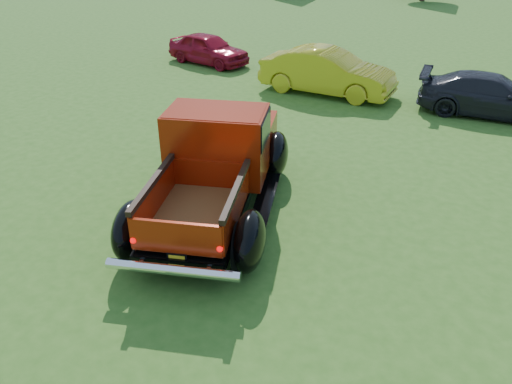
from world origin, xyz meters
TOP-DOWN VIEW (x-y plane):
  - ground at (0.00, 0.00)m, footprint 120.00×120.00m
  - pickup_truck at (-0.87, 0.94)m, footprint 3.82×5.67m
  - show_car_red at (-7.00, 10.08)m, footprint 3.63×1.94m
  - show_car_yellow at (-1.50, 8.69)m, footprint 4.36×1.53m
  - show_car_grey at (3.46, 9.02)m, footprint 4.21×2.02m

SIDE VIEW (x-z plane):
  - ground at x=0.00m, z-range 0.00..0.00m
  - show_car_red at x=-7.00m, z-range 0.00..1.17m
  - show_car_grey at x=3.46m, z-range 0.00..1.18m
  - show_car_yellow at x=-1.50m, z-range 0.00..1.44m
  - pickup_truck at x=-0.87m, z-range -0.05..1.93m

